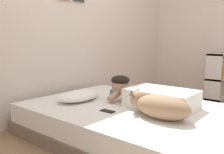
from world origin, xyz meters
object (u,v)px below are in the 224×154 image
(bed, at_px, (130,122))
(coffee_cup, at_px, (114,93))
(person_lying, at_px, (149,95))
(dog, at_px, (159,106))
(bookshelf, at_px, (217,76))
(cell_phone, at_px, (108,111))
(pillow, at_px, (79,96))

(bed, distance_m, coffee_cup, 0.52)
(coffee_cup, bearing_deg, bed, -121.24)
(person_lying, distance_m, dog, 0.40)
(dog, bearing_deg, bookshelf, 5.81)
(dog, xyz_separation_m, cell_phone, (-0.14, 0.45, -0.10))
(pillow, height_order, coffee_cup, pillow)
(dog, distance_m, bookshelf, 2.36)
(bed, relative_size, pillow, 4.00)
(bed, height_order, dog, dog)
(person_lying, xyz_separation_m, dog, (-0.29, -0.27, -0.00))
(coffee_cup, xyz_separation_m, cell_phone, (-0.53, -0.36, -0.03))
(cell_phone, bearing_deg, dog, -73.21)
(dog, xyz_separation_m, coffee_cup, (0.39, 0.81, -0.07))
(cell_phone, relative_size, bookshelf, 0.19)
(person_lying, bearing_deg, cell_phone, 157.14)
(bed, relative_size, dog, 3.62)
(pillow, relative_size, bookshelf, 0.69)
(cell_phone, bearing_deg, pillow, 77.88)
(bed, height_order, person_lying, person_lying)
(bed, relative_size, cell_phone, 14.87)
(pillow, height_order, person_lying, person_lying)
(bed, bearing_deg, dog, -109.58)
(person_lying, relative_size, dog, 1.60)
(pillow, distance_m, bookshelf, 2.49)
(pillow, relative_size, coffee_cup, 4.16)
(pillow, distance_m, coffee_cup, 0.44)
(bed, distance_m, cell_phone, 0.33)
(dog, relative_size, coffee_cup, 4.60)
(bookshelf, bearing_deg, pillow, 163.32)
(dog, height_order, bookshelf, bookshelf)
(pillow, bearing_deg, bed, -72.57)
(coffee_cup, bearing_deg, person_lying, -101.07)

